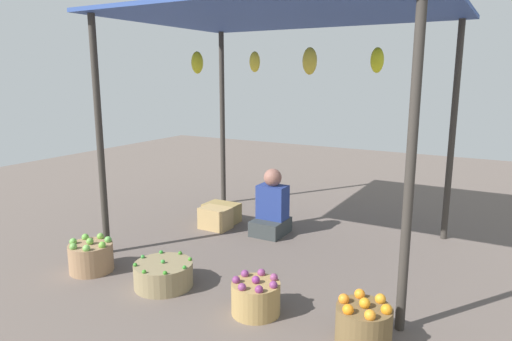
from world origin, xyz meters
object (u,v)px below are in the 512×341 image
basket_green_apples (91,257)px  basket_green_chilies (164,274)px  wooden_crate_near_vendor (215,218)px  wooden_crate_stacked_rear (222,213)px  basket_oranges (364,324)px  vendor_person (272,209)px  basket_purple_onions (256,297)px

basket_green_apples → basket_green_chilies: bearing=6.1°
wooden_crate_near_vendor → wooden_crate_stacked_rear: 0.25m
basket_green_chilies → wooden_crate_near_vendor: bearing=108.0°
basket_green_apples → basket_oranges: bearing=1.6°
vendor_person → wooden_crate_near_vendor: vendor_person is taller
vendor_person → wooden_crate_near_vendor: 0.72m
basket_green_chilies → wooden_crate_near_vendor: size_ratio=1.43×
basket_oranges → basket_green_apples: bearing=-178.4°
basket_purple_onions → basket_green_chilies: bearing=179.6°
basket_green_apples → basket_purple_onions: (1.77, 0.08, -0.01)m
vendor_person → basket_purple_onions: vendor_person is taller
wooden_crate_near_vendor → wooden_crate_stacked_rear: size_ratio=0.87×
basket_purple_onions → basket_oranges: basket_oranges is taller
basket_purple_onions → wooden_crate_stacked_rear: size_ratio=0.93×
wooden_crate_near_vendor → vendor_person: bearing=15.2°
basket_green_apples → basket_oranges: basket_oranges is taller
wooden_crate_near_vendor → wooden_crate_stacked_rear: wooden_crate_near_vendor is taller
basket_green_chilies → wooden_crate_stacked_rear: (-0.57, 1.77, 0.01)m
basket_purple_onions → wooden_crate_near_vendor: basket_purple_onions is taller
vendor_person → basket_green_apples: vendor_person is taller
basket_green_apples → basket_purple_onions: basket_green_apples is taller
basket_green_apples → wooden_crate_near_vendor: size_ratio=1.13×
vendor_person → basket_green_chilies: size_ratio=1.50×
basket_oranges → basket_green_chilies: bearing=179.6°
wooden_crate_stacked_rear → basket_green_apples: bearing=-97.8°
basket_green_apples → basket_green_chilies: size_ratio=0.79×
vendor_person → basket_green_chilies: vendor_person is taller
wooden_crate_stacked_rear → basket_purple_onions: bearing=-49.6°
basket_oranges → wooden_crate_stacked_rear: size_ratio=0.93×
basket_purple_onions → basket_oranges: (0.86, -0.01, 0.02)m
basket_green_chilies → basket_oranges: size_ratio=1.34×
basket_purple_onions → basket_oranges: bearing=-0.4°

